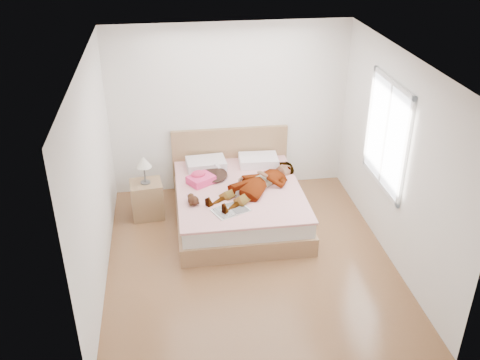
# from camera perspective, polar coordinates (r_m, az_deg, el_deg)

# --- Properties ---
(ground) EXTENTS (4.00, 4.00, 0.00)m
(ground) POSITION_cam_1_polar(r_m,az_deg,el_deg) (6.99, 1.00, -8.36)
(ground) COLOR #57361B
(ground) RESTS_ON ground
(woman) EXTENTS (1.66, 1.52, 0.23)m
(woman) POSITION_cam_1_polar(r_m,az_deg,el_deg) (7.45, 1.76, -0.16)
(woman) COLOR white
(woman) RESTS_ON bed
(hair) EXTENTS (0.51, 0.59, 0.08)m
(hair) POSITION_cam_1_polar(r_m,az_deg,el_deg) (7.81, -2.93, 0.64)
(hair) COLOR black
(hair) RESTS_ON bed
(phone) EXTENTS (0.10, 0.11, 0.05)m
(phone) POSITION_cam_1_polar(r_m,az_deg,el_deg) (7.70, -2.41, 1.52)
(phone) COLOR silver
(phone) RESTS_ON bed
(room_shell) EXTENTS (4.00, 4.00, 4.00)m
(room_shell) POSITION_cam_1_polar(r_m,az_deg,el_deg) (6.95, 15.35, 4.67)
(room_shell) COLOR white
(room_shell) RESTS_ON ground
(bed) EXTENTS (1.80, 2.08, 1.00)m
(bed) POSITION_cam_1_polar(r_m,az_deg,el_deg) (7.69, -0.20, -2.14)
(bed) COLOR olive
(bed) RESTS_ON ground
(towel) EXTENTS (0.44, 0.42, 0.18)m
(towel) POSITION_cam_1_polar(r_m,az_deg,el_deg) (7.63, -4.25, 0.17)
(towel) COLOR #EA3F80
(towel) RESTS_ON bed
(magazine) EXTENTS (0.54, 0.47, 0.03)m
(magazine) POSITION_cam_1_polar(r_m,az_deg,el_deg) (6.98, -1.00, -3.23)
(magazine) COLOR white
(magazine) RESTS_ON bed
(coffee_mug) EXTENTS (0.12, 0.10, 0.09)m
(coffee_mug) POSITION_cam_1_polar(r_m,az_deg,el_deg) (7.30, -0.35, -1.36)
(coffee_mug) COLOR silver
(coffee_mug) RESTS_ON bed
(plush_toy) EXTENTS (0.19, 0.24, 0.12)m
(plush_toy) POSITION_cam_1_polar(r_m,az_deg,el_deg) (7.13, -5.05, -2.10)
(plush_toy) COLOR black
(plush_toy) RESTS_ON bed
(nightstand) EXTENTS (0.48, 0.44, 0.96)m
(nightstand) POSITION_cam_1_polar(r_m,az_deg,el_deg) (7.80, -9.91, -1.76)
(nightstand) COLOR brown
(nightstand) RESTS_ON ground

